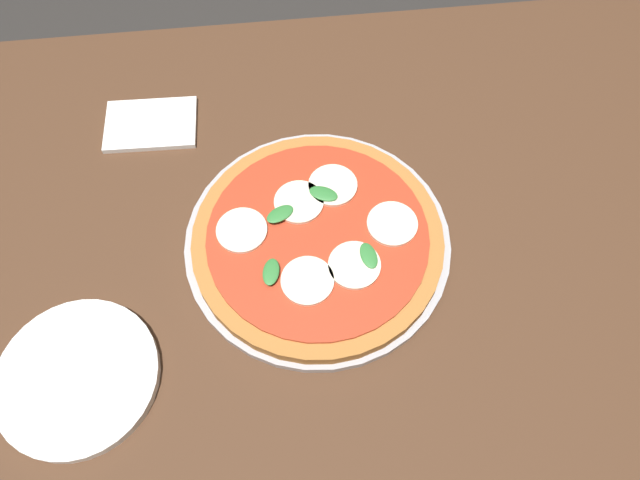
{
  "coord_description": "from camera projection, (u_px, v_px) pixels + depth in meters",
  "views": [
    {
      "loc": [
        0.0,
        0.3,
        1.37
      ],
      "look_at": [
        -0.04,
        -0.05,
        0.72
      ],
      "focal_mm": 32.87,
      "sensor_mm": 36.0,
      "label": 1
    }
  ],
  "objects": [
    {
      "name": "plate_white",
      "position": [
        80.0,
        377.0,
        0.67
      ],
      "size": [
        0.19,
        0.19,
        0.01
      ],
      "primitive_type": "cylinder",
      "color": "white",
      "rests_on": "dining_table"
    },
    {
      "name": "ground_plane",
      "position": [
        307.0,
        409.0,
        1.35
      ],
      "size": [
        6.0,
        6.0,
        0.0
      ],
      "primitive_type": "plane",
      "color": "#2D2B28"
    },
    {
      "name": "dining_table",
      "position": [
        299.0,
        312.0,
        0.81
      ],
      "size": [
        1.27,
        0.94,
        0.71
      ],
      "color": "#4C301E",
      "rests_on": "ground_plane"
    },
    {
      "name": "serving_tray",
      "position": [
        320.0,
        241.0,
        0.75
      ],
      "size": [
        0.34,
        0.34,
        0.01
      ],
      "primitive_type": "cylinder",
      "color": "#B2B2B7",
      "rests_on": "dining_table"
    },
    {
      "name": "pizza",
      "position": [
        320.0,
        239.0,
        0.73
      ],
      "size": [
        0.31,
        0.31,
        0.03
      ],
      "color": "#B27033",
      "rests_on": "serving_tray"
    },
    {
      "name": "napkin",
      "position": [
        153.0,
        124.0,
        0.84
      ],
      "size": [
        0.13,
        0.09,
        0.01
      ],
      "primitive_type": "cube",
      "rotation": [
        0.0,
        0.0,
        -0.03
      ],
      "color": "white",
      "rests_on": "dining_table"
    }
  ]
}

